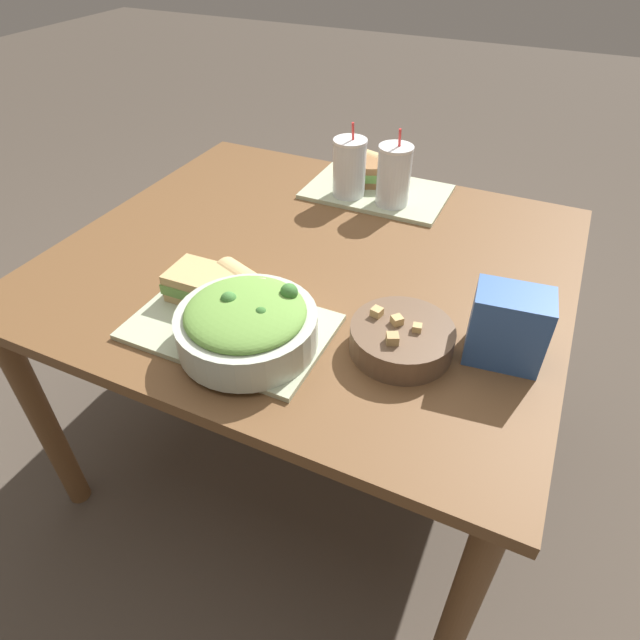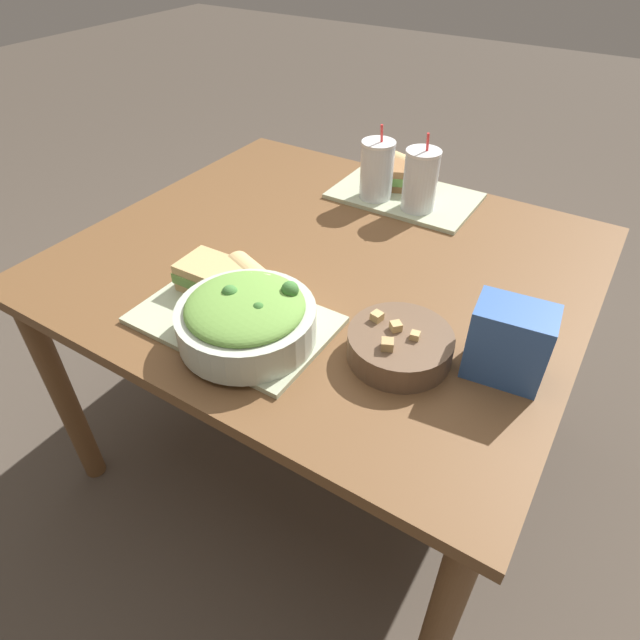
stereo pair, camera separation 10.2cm
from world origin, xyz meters
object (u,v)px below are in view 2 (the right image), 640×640
(soup_bowl, at_px, (400,345))
(sandwich_near, at_px, (214,277))
(salad_bowl, at_px, (246,317))
(baguette_near, at_px, (256,282))
(sandwich_far, at_px, (405,176))
(baguette_far, at_px, (412,170))
(drink_cup_red, at_px, (420,182))
(drink_cup_dark, at_px, (377,172))
(chip_bag, at_px, (509,342))

(soup_bowl, xyz_separation_m, sandwich_near, (-0.44, -0.03, 0.01))
(salad_bowl, relative_size, sandwich_near, 1.74)
(salad_bowl, xyz_separation_m, baguette_near, (-0.07, 0.12, -0.02))
(sandwich_far, bearing_deg, soup_bowl, -88.75)
(baguette_far, xyz_separation_m, drink_cup_red, (0.09, -0.15, 0.04))
(sandwich_far, bearing_deg, salad_bowl, -111.01)
(sandwich_near, xyz_separation_m, baguette_far, (0.13, 0.74, 0.00))
(baguette_near, relative_size, sandwich_far, 1.03)
(soup_bowl, relative_size, drink_cup_dark, 0.96)
(baguette_near, distance_m, chip_bag, 0.53)
(sandwich_near, bearing_deg, baguette_near, 17.46)
(baguette_far, height_order, drink_cup_dark, drink_cup_dark)
(soup_bowl, bearing_deg, sandwich_near, -176.17)
(drink_cup_dark, height_order, chip_bag, drink_cup_dark)
(sandwich_far, xyz_separation_m, drink_cup_dark, (-0.04, -0.11, 0.04))
(soup_bowl, distance_m, drink_cup_dark, 0.66)
(baguette_far, relative_size, drink_cup_red, 0.80)
(salad_bowl, relative_size, sandwich_far, 1.60)
(salad_bowl, height_order, sandwich_far, salad_bowl)
(soup_bowl, xyz_separation_m, chip_bag, (0.18, 0.06, 0.04))
(drink_cup_dark, bearing_deg, chip_bag, -43.40)
(soup_bowl, relative_size, baguette_far, 1.19)
(salad_bowl, xyz_separation_m, sandwich_near, (-0.16, 0.09, -0.02))
(salad_bowl, bearing_deg, baguette_far, 91.89)
(baguette_near, relative_size, drink_cup_red, 0.83)
(soup_bowl, bearing_deg, baguette_near, 179.72)
(baguette_near, height_order, baguette_far, same)
(soup_bowl, bearing_deg, chip_bag, 19.17)
(sandwich_near, height_order, baguette_far, baguette_far)
(soup_bowl, bearing_deg, salad_bowl, -156.39)
(drink_cup_dark, bearing_deg, salad_bowl, -83.98)
(baguette_far, bearing_deg, sandwich_far, -167.05)
(sandwich_far, height_order, chip_bag, chip_bag)
(salad_bowl, xyz_separation_m, chip_bag, (0.45, 0.18, 0.01))
(drink_cup_red, bearing_deg, sandwich_near, -110.58)
(soup_bowl, relative_size, sandwich_far, 1.18)
(salad_bowl, relative_size, baguette_far, 1.61)
(sandwich_near, xyz_separation_m, drink_cup_red, (0.22, 0.59, 0.05))
(sandwich_near, relative_size, baguette_far, 0.93)
(drink_cup_dark, distance_m, chip_bag, 0.72)
(sandwich_far, relative_size, chip_bag, 1.14)
(baguette_near, xyz_separation_m, chip_bag, (0.53, 0.06, 0.03))
(salad_bowl, bearing_deg, drink_cup_dark, 96.02)
(baguette_near, bearing_deg, chip_bag, -63.02)
(salad_bowl, height_order, chip_bag, chip_bag)
(baguette_far, distance_m, chip_bag, 0.81)
(chip_bag, bearing_deg, sandwich_near, -178.17)
(sandwich_far, bearing_deg, baguette_far, 62.53)
(sandwich_near, distance_m, baguette_near, 0.10)
(sandwich_far, distance_m, drink_cup_dark, 0.12)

